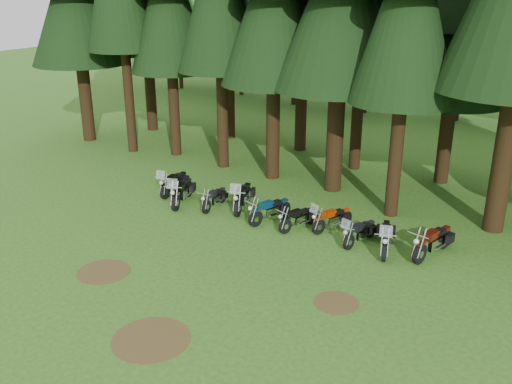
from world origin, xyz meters
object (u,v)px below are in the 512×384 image
at_px(motorcycle_9, 433,243).
at_px(motorcycle_0, 174,183).
at_px(motorcycle_6, 332,219).
at_px(motorcycle_8, 385,238).
at_px(motorcycle_1, 182,192).
at_px(motorcycle_4, 270,211).
at_px(motorcycle_2, 215,199).
at_px(motorcycle_5, 299,219).
at_px(motorcycle_3, 243,198).
at_px(motorcycle_7, 360,233).

bearing_deg(motorcycle_9, motorcycle_0, -165.91).
relative_size(motorcycle_6, motorcycle_8, 0.87).
bearing_deg(motorcycle_1, motorcycle_4, -14.96).
distance_m(motorcycle_0, motorcycle_8, 10.30).
height_order(motorcycle_4, motorcycle_6, motorcycle_6).
bearing_deg(motorcycle_6, motorcycle_1, -150.01).
distance_m(motorcycle_2, motorcycle_6, 5.30).
distance_m(motorcycle_5, motorcycle_9, 5.18).
bearing_deg(motorcycle_1, motorcycle_9, -15.63).
distance_m(motorcycle_0, motorcycle_5, 6.72).
distance_m(motorcycle_4, motorcycle_8, 4.92).
relative_size(motorcycle_0, motorcycle_3, 0.94).
bearing_deg(motorcycle_7, motorcycle_3, -173.53).
height_order(motorcycle_3, motorcycle_7, motorcycle_3).
distance_m(motorcycle_2, motorcycle_4, 2.78).
bearing_deg(motorcycle_6, motorcycle_0, -156.93).
relative_size(motorcycle_1, motorcycle_4, 1.11).
height_order(motorcycle_3, motorcycle_4, motorcycle_3).
bearing_deg(motorcycle_4, motorcycle_6, 30.69).
relative_size(motorcycle_1, motorcycle_3, 0.99).
distance_m(motorcycle_3, motorcycle_4, 1.74).
xyz_separation_m(motorcycle_6, motorcycle_7, (1.41, -0.58, -0.01)).
relative_size(motorcycle_2, motorcycle_9, 0.80).
bearing_deg(motorcycle_4, motorcycle_8, 16.10).
xyz_separation_m(motorcycle_0, motorcycle_4, (5.38, -0.34, -0.02)).
distance_m(motorcycle_0, motorcycle_1, 1.37).
distance_m(motorcycle_0, motorcycle_7, 9.28).
bearing_deg(motorcycle_1, motorcycle_0, 124.21).
distance_m(motorcycle_8, motorcycle_9, 1.66).
bearing_deg(motorcycle_2, motorcycle_8, -6.77).
bearing_deg(motorcycle_4, motorcycle_3, -179.62).
distance_m(motorcycle_3, motorcycle_9, 8.15).
xyz_separation_m(motorcycle_1, motorcycle_9, (10.73, 0.98, -0.01)).
height_order(motorcycle_1, motorcycle_8, motorcycle_1).
bearing_deg(motorcycle_9, motorcycle_6, -168.11).
bearing_deg(motorcycle_8, motorcycle_5, 160.69).
bearing_deg(motorcycle_2, motorcycle_5, -6.25).
bearing_deg(motorcycle_5, motorcycle_7, 18.86).
height_order(motorcycle_5, motorcycle_8, motorcycle_8).
relative_size(motorcycle_0, motorcycle_8, 0.98).
bearing_deg(motorcycle_1, motorcycle_7, -17.43).
height_order(motorcycle_6, motorcycle_7, motorcycle_6).
height_order(motorcycle_2, motorcycle_8, motorcycle_8).
relative_size(motorcycle_5, motorcycle_8, 0.84).
xyz_separation_m(motorcycle_3, motorcycle_5, (3.00, -0.49, -0.10)).
bearing_deg(motorcycle_7, motorcycle_1, -165.64).
bearing_deg(motorcycle_3, motorcycle_0, 162.30).
height_order(motorcycle_0, motorcycle_2, motorcycle_0).
xyz_separation_m(motorcycle_8, motorcycle_9, (1.56, 0.57, 0.01)).
relative_size(motorcycle_2, motorcycle_7, 0.96).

